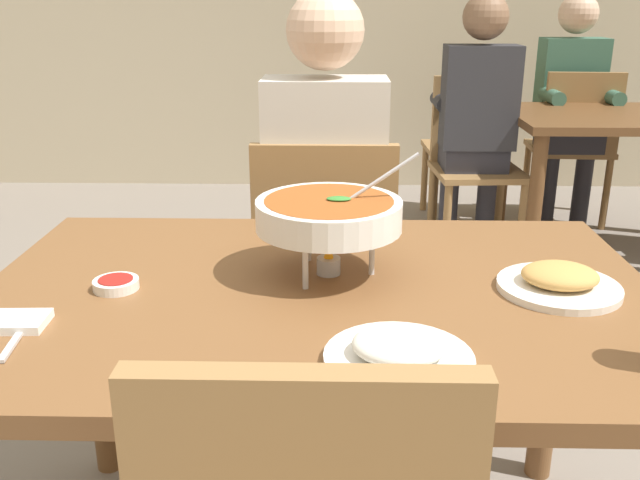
{
  "coord_description": "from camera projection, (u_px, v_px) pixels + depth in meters",
  "views": [
    {
      "loc": [
        0.03,
        -1.27,
        1.29
      ],
      "look_at": [
        0.0,
        0.15,
        0.79
      ],
      "focal_mm": 38.98,
      "sensor_mm": 36.0,
      "label": 1
    }
  ],
  "objects": [
    {
      "name": "dining_table_main",
      "position": [
        318.0,
        333.0,
        1.42
      ],
      "size": [
        1.35,
        0.91,
        0.74
      ],
      "color": "brown",
      "rests_on": "ground_plane"
    },
    {
      "name": "chair_diner_main",
      "position": [
        325.0,
        261.0,
        2.16
      ],
      "size": [
        0.44,
        0.44,
        0.9
      ],
      "color": "olive",
      "rests_on": "ground_plane"
    },
    {
      "name": "diner_main",
      "position": [
        325.0,
        185.0,
        2.11
      ],
      "size": [
        0.4,
        0.45,
        1.31
      ],
      "color": "#2D2D38",
      "rests_on": "ground_plane"
    },
    {
      "name": "curry_bowl",
      "position": [
        329.0,
        215.0,
        1.42
      ],
      "size": [
        0.33,
        0.3,
        0.26
      ],
      "color": "silver",
      "rests_on": "dining_table_main"
    },
    {
      "name": "rice_plate",
      "position": [
        399.0,
        352.0,
        1.1
      ],
      "size": [
        0.24,
        0.24,
        0.06
      ],
      "color": "white",
      "rests_on": "dining_table_main"
    },
    {
      "name": "appetizer_plate",
      "position": [
        559.0,
        280.0,
        1.37
      ],
      "size": [
        0.24,
        0.24,
        0.06
      ],
      "color": "white",
      "rests_on": "dining_table_main"
    },
    {
      "name": "sauce_dish",
      "position": [
        116.0,
        284.0,
        1.38
      ],
      "size": [
        0.09,
        0.09,
        0.02
      ],
      "color": "white",
      "rests_on": "dining_table_main"
    },
    {
      "name": "napkin_folded",
      "position": [
        12.0,
        322.0,
        1.22
      ],
      "size": [
        0.12,
        0.09,
        0.02
      ],
      "primitive_type": "cube",
      "rotation": [
        0.0,
        0.0,
        0.04
      ],
      "color": "white",
      "rests_on": "dining_table_main"
    },
    {
      "name": "spoon_utensil",
      "position": [
        17.0,
        337.0,
        1.18
      ],
      "size": [
        0.03,
        0.17,
        0.01
      ],
      "primitive_type": "cube",
      "rotation": [
        0.0,
        0.0,
        0.12
      ],
      "color": "silver",
      "rests_on": "dining_table_main"
    },
    {
      "name": "dining_table_far",
      "position": [
        609.0,
        140.0,
        3.5
      ],
      "size": [
        1.0,
        0.8,
        0.74
      ],
      "color": "brown",
      "rests_on": "ground_plane"
    },
    {
      "name": "chair_bg_middle",
      "position": [
        474.0,
        154.0,
        3.65
      ],
      "size": [
        0.47,
        0.47,
        0.9
      ],
      "color": "olive",
      "rests_on": "ground_plane"
    },
    {
      "name": "chair_bg_right",
      "position": [
        574.0,
        139.0,
        4.01
      ],
      "size": [
        0.46,
        0.46,
        0.9
      ],
      "color": "olive",
      "rests_on": "ground_plane"
    },
    {
      "name": "chair_bg_corner",
      "position": [
        480.0,
        136.0,
        4.1
      ],
      "size": [
        0.45,
        0.45,
        0.9
      ],
      "color": "olive",
      "rests_on": "ground_plane"
    },
    {
      "name": "patron_bg_middle",
      "position": [
        477.0,
        111.0,
        3.48
      ],
      "size": [
        0.4,
        0.45,
        1.31
      ],
      "color": "#2D2D38",
      "rests_on": "ground_plane"
    },
    {
      "name": "patron_bg_right",
      "position": [
        571.0,
        97.0,
        3.99
      ],
      "size": [
        0.4,
        0.45,
        1.31
      ],
      "color": "#2D2D38",
      "rests_on": "ground_plane"
    }
  ]
}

